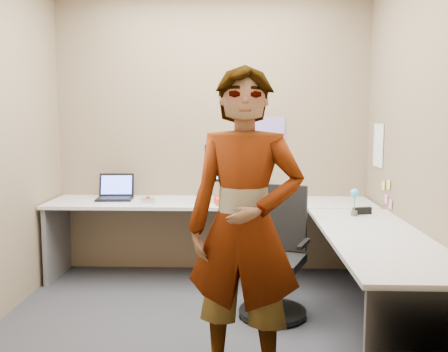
{
  "coord_description": "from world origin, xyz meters",
  "views": [
    {
      "loc": [
        0.29,
        -3.53,
        1.5
      ],
      "look_at": [
        0.15,
        0.25,
        1.05
      ],
      "focal_mm": 40.0,
      "sensor_mm": 36.0,
      "label": 1
    }
  ],
  "objects_px": {
    "desk": "(260,231)",
    "office_chair": "(275,264)",
    "monitor": "(232,166)",
    "person": "(245,228)"
  },
  "relations": [
    {
      "from": "desk",
      "to": "office_chair",
      "type": "distance_m",
      "value": 0.32
    },
    {
      "from": "monitor",
      "to": "office_chair",
      "type": "bearing_deg",
      "value": -73.1
    },
    {
      "from": "desk",
      "to": "office_chair",
      "type": "height_order",
      "value": "office_chair"
    },
    {
      "from": "office_chair",
      "to": "monitor",
      "type": "bearing_deg",
      "value": 135.86
    },
    {
      "from": "desk",
      "to": "person",
      "type": "bearing_deg",
      "value": -96.19
    },
    {
      "from": "monitor",
      "to": "office_chair",
      "type": "xyz_separation_m",
      "value": [
        0.34,
        -0.71,
        -0.67
      ]
    },
    {
      "from": "desk",
      "to": "monitor",
      "type": "bearing_deg",
      "value": 115.75
    },
    {
      "from": "desk",
      "to": "monitor",
      "type": "height_order",
      "value": "monitor"
    },
    {
      "from": "person",
      "to": "desk",
      "type": "bearing_deg",
      "value": 95.47
    },
    {
      "from": "person",
      "to": "monitor",
      "type": "bearing_deg",
      "value": 105.0
    }
  ]
}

